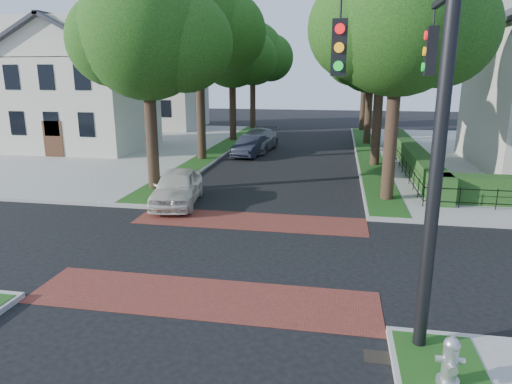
% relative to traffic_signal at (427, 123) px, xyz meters
% --- Properties ---
extents(ground, '(120.00, 120.00, 0.00)m').
position_rel_traffic_signal_xyz_m(ground, '(-4.89, 4.41, -4.71)').
color(ground, black).
rests_on(ground, ground).
extents(sidewalk_nw, '(30.00, 30.00, 0.15)m').
position_rel_traffic_signal_xyz_m(sidewalk_nw, '(-24.39, 23.41, -4.63)').
color(sidewalk_nw, gray).
rests_on(sidewalk_nw, ground).
extents(crosswalk_far, '(9.00, 2.20, 0.01)m').
position_rel_traffic_signal_xyz_m(crosswalk_far, '(-4.89, 7.61, -4.70)').
color(crosswalk_far, maroon).
rests_on(crosswalk_far, ground).
extents(crosswalk_near, '(9.00, 2.20, 0.01)m').
position_rel_traffic_signal_xyz_m(crosswalk_near, '(-4.89, 1.21, -4.70)').
color(crosswalk_near, maroon).
rests_on(crosswalk_near, ground).
extents(storm_drain, '(0.65, 0.45, 0.01)m').
position_rel_traffic_signal_xyz_m(storm_drain, '(-0.59, -0.59, -4.70)').
color(storm_drain, black).
rests_on(storm_drain, ground).
extents(grass_strip_ne, '(1.60, 29.80, 0.02)m').
position_rel_traffic_signal_xyz_m(grass_strip_ne, '(0.51, 23.51, -4.55)').
color(grass_strip_ne, '#144413').
rests_on(grass_strip_ne, sidewalk_ne).
extents(grass_strip_nw, '(1.60, 29.80, 0.02)m').
position_rel_traffic_signal_xyz_m(grass_strip_nw, '(-10.29, 23.51, -4.55)').
color(grass_strip_nw, '#144413').
rests_on(grass_strip_nw, sidewalk_nw).
extents(tree_right_near, '(7.75, 6.67, 10.66)m').
position_rel_traffic_signal_xyz_m(tree_right_near, '(0.72, 11.65, 2.92)').
color(tree_right_near, black).
rests_on(tree_right_near, sidewalk_ne).
extents(tree_right_mid, '(8.25, 7.09, 11.22)m').
position_rel_traffic_signal_xyz_m(tree_right_mid, '(0.72, 19.66, 3.28)').
color(tree_right_mid, black).
rests_on(tree_right_mid, sidewalk_ne).
extents(tree_right_far, '(7.25, 6.23, 9.74)m').
position_rel_traffic_signal_xyz_m(tree_right_far, '(0.71, 28.64, 2.20)').
color(tree_right_far, black).
rests_on(tree_right_far, sidewalk_ne).
extents(tree_right_back, '(7.50, 6.45, 10.20)m').
position_rel_traffic_signal_xyz_m(tree_right_back, '(0.72, 37.64, 2.56)').
color(tree_right_back, black).
rests_on(tree_right_back, sidewalk_ne).
extents(tree_left_near, '(7.50, 6.45, 10.20)m').
position_rel_traffic_signal_xyz_m(tree_left_near, '(-10.28, 11.64, 2.56)').
color(tree_left_near, black).
rests_on(tree_left_near, sidewalk_nw).
extents(tree_left_mid, '(8.00, 6.88, 11.48)m').
position_rel_traffic_signal_xyz_m(tree_left_mid, '(-10.28, 19.66, 3.64)').
color(tree_left_mid, black).
rests_on(tree_left_mid, sidewalk_nw).
extents(tree_left_far, '(7.00, 6.02, 9.86)m').
position_rel_traffic_signal_xyz_m(tree_left_far, '(-10.29, 28.63, 2.41)').
color(tree_left_far, black).
rests_on(tree_left_far, sidewalk_nw).
extents(tree_left_back, '(7.75, 6.66, 10.44)m').
position_rel_traffic_signal_xyz_m(tree_left_back, '(-10.28, 37.65, 2.70)').
color(tree_left_back, black).
rests_on(tree_left_back, sidewalk_nw).
extents(hedge_main_road, '(1.00, 18.00, 1.20)m').
position_rel_traffic_signal_xyz_m(hedge_main_road, '(2.81, 19.41, -3.96)').
color(hedge_main_road, '#143B15').
rests_on(hedge_main_road, sidewalk_ne).
extents(fence_main_road, '(0.06, 18.00, 0.90)m').
position_rel_traffic_signal_xyz_m(fence_main_road, '(2.01, 19.41, -4.11)').
color(fence_main_road, black).
rests_on(fence_main_road, sidewalk_ne).
extents(house_left_near, '(10.00, 9.00, 10.14)m').
position_rel_traffic_signal_xyz_m(house_left_near, '(-20.38, 22.41, 0.33)').
color(house_left_near, beige).
rests_on(house_left_near, sidewalk_nw).
extents(house_left_far, '(10.00, 9.00, 10.14)m').
position_rel_traffic_signal_xyz_m(house_left_far, '(-20.38, 36.41, 0.33)').
color(house_left_far, beige).
rests_on(house_left_far, sidewalk_nw).
extents(traffic_signal, '(2.17, 2.00, 8.00)m').
position_rel_traffic_signal_xyz_m(traffic_signal, '(0.00, 0.00, 0.00)').
color(traffic_signal, black).
rests_on(traffic_signal, sidewalk_se).
extents(parked_car_front, '(2.47, 4.75, 1.54)m').
position_rel_traffic_signal_xyz_m(parked_car_front, '(-8.49, 9.41, -3.93)').
color(parked_car_front, silver).
rests_on(parked_car_front, ground).
extents(parked_car_middle, '(2.03, 4.42, 1.40)m').
position_rel_traffic_signal_xyz_m(parked_car_middle, '(-7.63, 21.88, -4.00)').
color(parked_car_middle, '#212431').
rests_on(parked_car_middle, ground).
extents(parked_car_rear, '(2.74, 5.60, 1.57)m').
position_rel_traffic_signal_xyz_m(parked_car_rear, '(-7.52, 24.21, -3.92)').
color(parked_car_rear, slate).
rests_on(parked_car_rear, ground).
extents(fire_hydrant, '(0.51, 0.51, 0.99)m').
position_rel_traffic_signal_xyz_m(fire_hydrant, '(0.52, -1.43, -4.09)').
color(fire_hydrant, '#ABABAE').
rests_on(fire_hydrant, sidewalk_se).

